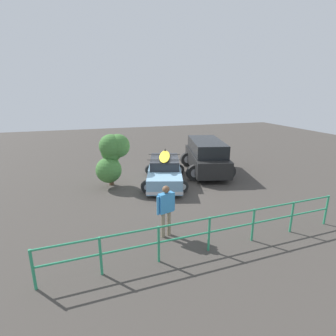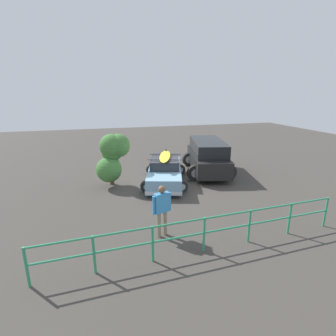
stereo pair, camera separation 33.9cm
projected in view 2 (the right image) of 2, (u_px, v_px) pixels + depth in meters
ground_plane at (167, 185)px, 13.24m from camera, size 44.00×44.00×0.02m
sedan_car at (165, 171)px, 13.41m from camera, size 2.91×4.68×1.56m
suv_car at (207, 156)px, 15.03m from camera, size 3.27×5.09×1.86m
person_bystander at (162, 206)px, 8.27m from camera, size 0.65×0.33×1.74m
railing_fence at (204, 229)px, 7.55m from camera, size 9.33×0.56×1.08m
bush_near_left at (112, 155)px, 12.63m from camera, size 1.71×1.44×2.60m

